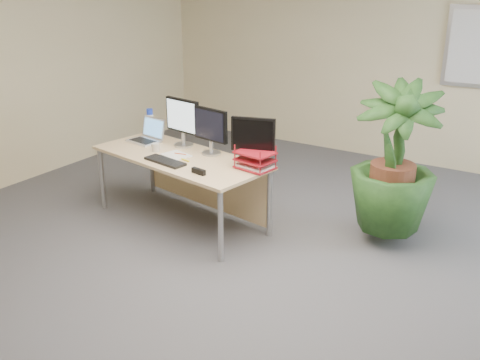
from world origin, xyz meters
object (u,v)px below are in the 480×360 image
Objects in this scene: floor_plant at (393,166)px; monitor_left at (183,119)px; monitor_right at (211,128)px; desk at (188,167)px; laptop at (148,135)px.

monitor_left is (-2.06, -0.39, 0.23)m from floor_plant.
monitor_right is at bearing -164.62° from floor_plant.
monitor_right reaches higher than desk.
floor_plant is at bearing 15.38° from monitor_right.
floor_plant is (1.87, 0.57, 0.20)m from desk.
monitor_right is (0.40, -0.07, -0.02)m from monitor_left.
monitor_right is at bearing 27.19° from desk.
laptop is (-0.43, -0.06, -0.22)m from monitor_left.
monitor_left is at bearing 8.06° from laptop.
desk is 5.16× the size of laptop.
monitor_right is 0.85m from laptop.
monitor_left is at bearing 169.79° from monitor_right.
laptop is at bearing 168.89° from desk.
monitor_right is (0.21, 0.11, 0.41)m from desk.
monitor_right reaches higher than laptop.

